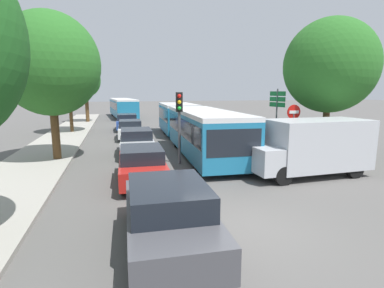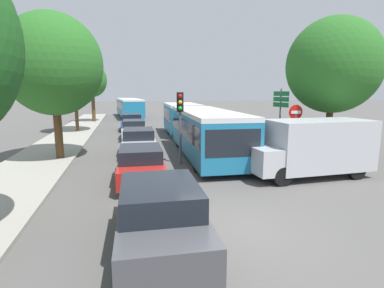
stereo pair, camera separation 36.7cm
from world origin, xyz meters
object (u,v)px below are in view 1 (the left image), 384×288
object	(u,v)px
tree_right_near	(329,68)
direction_sign_post	(277,105)
white_van	(312,146)
queued_car_graphite	(168,214)
city_bus_rear	(123,107)
queued_car_blue	(127,122)
traffic_light	(179,112)
queued_car_white	(130,129)
tree_left_mid	(50,64)
no_entry_sign	(293,124)
tree_left_distant	(85,81)
queued_car_red	(142,164)
articulated_bus	(191,123)
queued_car_silver	(136,142)
tree_left_far	(67,79)

from	to	relation	value
tree_right_near	direction_sign_post	bearing A→B (deg)	101.24
white_van	tree_right_near	bearing A→B (deg)	-136.13
queued_car_graphite	city_bus_rear	bearing A→B (deg)	1.80
queued_car_blue	city_bus_rear	bearing A→B (deg)	1.63
city_bus_rear	traffic_light	xyz separation A→B (m)	(1.84, -27.41, 1.07)
queued_car_white	direction_sign_post	distance (m)	10.46
city_bus_rear	tree_left_mid	bearing A→B (deg)	166.35
no_entry_sign	tree_left_distant	size ratio (longest dim) A/B	0.43
queued_car_red	tree_right_near	size ratio (longest dim) A/B	0.57
queued_car_red	traffic_light	bearing A→B (deg)	-36.98
articulated_bus	queued_car_silver	bearing A→B (deg)	-56.38
white_van	tree_left_distant	size ratio (longest dim) A/B	0.78
white_van	tree_left_mid	size ratio (longest dim) A/B	0.71
queued_car_blue	tree_left_mid	xyz separation A→B (m)	(-3.90, -11.53, 3.96)
direction_sign_post	queued_car_silver	bearing A→B (deg)	-6.58
articulated_bus	tree_left_far	size ratio (longest dim) A/B	2.37
queued_car_blue	tree_right_near	size ratio (longest dim) A/B	0.60
queued_car_white	white_van	xyz separation A→B (m)	(6.74, -11.79, 0.54)
queued_car_silver	queued_car_blue	bearing A→B (deg)	2.15
articulated_bus	tree_right_near	distance (m)	8.50
queued_car_red	tree_left_distant	distance (m)	24.32
tree_left_distant	white_van	bearing A→B (deg)	-66.34
queued_car_white	tree_left_mid	world-z (taller)	tree_left_mid
tree_left_far	articulated_bus	bearing A→B (deg)	-42.89
queued_car_white	no_entry_sign	size ratio (longest dim) A/B	1.42
queued_car_blue	tree_right_near	bearing A→B (deg)	-143.76
queued_car_red	white_van	distance (m)	6.93
queued_car_graphite	queued_car_blue	xyz separation A→B (m)	(-0.02, 21.12, -0.01)
white_van	traffic_light	xyz separation A→B (m)	(-4.86, 3.28, 1.26)
queued_car_blue	white_van	size ratio (longest dim) A/B	0.84
tree_left_mid	tree_right_near	xyz separation A→B (m)	(13.47, -2.46, -0.11)
queued_car_graphite	tree_left_far	bearing A→B (deg)	14.83
queued_car_red	tree_left_distant	xyz separation A→B (m)	(-3.86, 23.71, 3.85)
city_bus_rear	no_entry_sign	bearing A→B (deg)	-170.62
no_entry_sign	direction_sign_post	bearing A→B (deg)	159.55
direction_sign_post	queued_car_white	bearing A→B (deg)	-40.78
traffic_light	tree_right_near	world-z (taller)	tree_right_near
queued_car_silver	tree_left_distant	xyz separation A→B (m)	(-4.04, 18.49, 3.82)
city_bus_rear	direction_sign_post	size ratio (longest dim) A/B	3.23
queued_car_graphite	articulated_bus	bearing A→B (deg)	-14.66
tree_left_mid	queued_car_graphite	bearing A→B (deg)	-67.76
queued_car_red	no_entry_sign	distance (m)	7.59
queued_car_white	traffic_light	bearing A→B (deg)	-165.68
tree_right_near	queued_car_white	bearing A→B (deg)	137.13
queued_car_red	traffic_light	xyz separation A→B (m)	(2.01, 2.50, 1.80)
tree_left_mid	direction_sign_post	bearing A→B (deg)	5.19
no_entry_sign	tree_left_far	xyz separation A→B (m)	(-11.86, 13.69, 2.58)
queued_car_graphite	white_van	world-z (taller)	white_van
tree_left_mid	tree_left_far	size ratio (longest dim) A/B	1.02
city_bus_rear	queued_car_red	world-z (taller)	city_bus_rear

